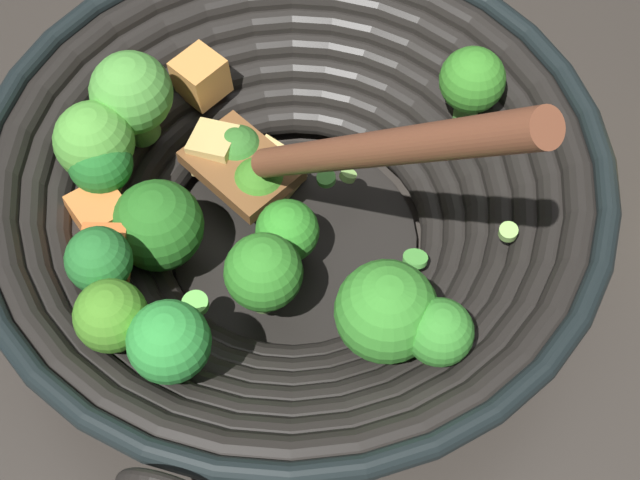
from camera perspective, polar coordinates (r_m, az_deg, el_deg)
ground_plane at (r=0.64m, az=-1.54°, el=-0.39°), size 4.00×4.00×0.00m
wok at (r=0.58m, az=-2.02°, el=2.63°), size 0.38×0.42×0.27m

